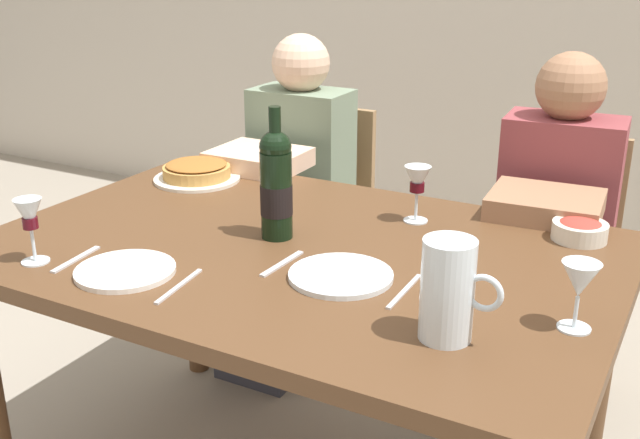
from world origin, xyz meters
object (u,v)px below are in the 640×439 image
object	(u,v)px
wine_glass_right_diner	(580,282)
chair_right	(557,253)
wine_glass_centre	(30,218)
dinner_plate_right_setting	(125,271)
chair_left	(318,208)
diner_right	(548,244)
salad_bowl	(580,229)
dining_table	(299,281)
baked_tart	(197,172)
water_pitcher	(448,296)
wine_glass_left_diner	(417,182)
dinner_plate_left_setting	(341,275)
diner_left	(286,196)
wine_bottle	(276,184)

from	to	relation	value
wine_glass_right_diner	chair_right	xyz separation A→B (m)	(-0.22, 1.01, -0.36)
wine_glass_centre	dinner_plate_right_setting	distance (m)	0.25
wine_glass_right_diner	chair_left	size ratio (longest dim) A/B	0.16
wine_glass_right_diner	diner_right	distance (m)	0.84
salad_bowl	diner_right	size ratio (longest dim) A/B	0.12
diner_right	dining_table	bearing A→B (deg)	51.46
salad_bowl	baked_tart	bearing A→B (deg)	-177.16
diner_right	wine_glass_right_diner	bearing A→B (deg)	100.97
dining_table	baked_tart	size ratio (longest dim) A/B	5.68
salad_bowl	wine_glass_centre	world-z (taller)	wine_glass_centre
water_pitcher	chair_right	size ratio (longest dim) A/B	0.22
dining_table	baked_tart	world-z (taller)	baked_tart
wine_glass_left_diner	wine_glass_centre	world-z (taller)	wine_glass_centre
dinner_plate_left_setting	water_pitcher	bearing A→B (deg)	-26.07
dinner_plate_right_setting	chair_right	bearing A→B (deg)	60.21
water_pitcher	wine_glass_centre	world-z (taller)	water_pitcher
wine_glass_right_diner	diner_right	size ratio (longest dim) A/B	0.12
baked_tart	chair_right	bearing A→B (deg)	31.04
baked_tart	chair_right	size ratio (longest dim) A/B	0.30
dinner_plate_right_setting	chair_right	distance (m)	1.44
wine_glass_centre	chair_left	xyz separation A→B (m)	(0.03, 1.29, -0.37)
diner_left	salad_bowl	bearing A→B (deg)	162.88
baked_tart	diner_left	size ratio (longest dim) A/B	0.23
water_pitcher	wine_glass_centre	distance (m)	0.95
dining_table	baked_tart	distance (m)	0.64
wine_bottle	dinner_plate_left_setting	world-z (taller)	wine_bottle
dinner_plate_left_setting	chair_right	size ratio (longest dim) A/B	0.27
dinner_plate_right_setting	water_pitcher	bearing A→B (deg)	5.09
water_pitcher	diner_left	xyz separation A→B (m)	(-0.91, 0.94, -0.23)
dinner_plate_right_setting	wine_glass_centre	bearing A→B (deg)	-166.81
wine_glass_centre	wine_bottle	bearing A→B (deg)	44.81
wine_glass_centre	diner_right	distance (m)	1.43
water_pitcher	dinner_plate_left_setting	world-z (taller)	water_pitcher
dining_table	wine_glass_right_diner	world-z (taller)	wine_glass_right_diner
wine_glass_right_diner	diner_left	size ratio (longest dim) A/B	0.12
dinner_plate_right_setting	chair_right	size ratio (longest dim) A/B	0.26
wine_bottle	salad_bowl	xyz separation A→B (m)	(0.66, 0.34, -0.11)
chair_left	diner_right	size ratio (longest dim) A/B	0.75
wine_glass_left_diner	chair_left	xyz separation A→B (m)	(-0.63, 0.62, -0.37)
baked_tart	dinner_plate_right_setting	world-z (taller)	baked_tart
dinner_plate_right_setting	chair_left	bearing A→B (deg)	98.86
dining_table	wine_glass_centre	bearing A→B (deg)	-142.06
salad_bowl	wine_glass_centre	xyz separation A→B (m)	(-1.07, -0.74, 0.08)
chair_left	wine_glass_right_diner	bearing A→B (deg)	137.19
diner_left	dinner_plate_left_setting	bearing A→B (deg)	127.75
wine_glass_right_diner	wine_glass_centre	bearing A→B (deg)	-166.94
diner_right	dinner_plate_right_setting	bearing A→B (deg)	50.05
water_pitcher	dinner_plate_right_setting	world-z (taller)	water_pitcher
chair_right	water_pitcher	bearing A→B (deg)	86.89
salad_bowl	wine_glass_left_diner	xyz separation A→B (m)	(-0.40, -0.07, 0.08)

